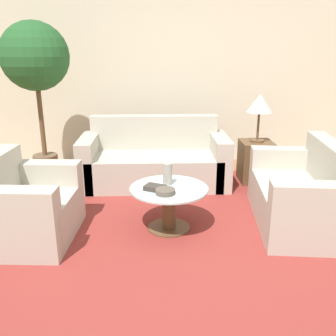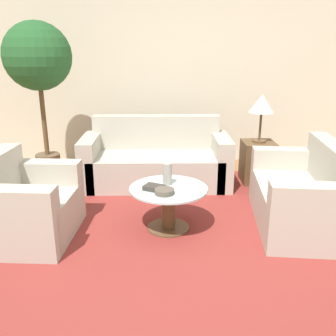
{
  "view_description": "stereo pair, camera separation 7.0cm",
  "coord_description": "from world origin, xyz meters",
  "px_view_note": "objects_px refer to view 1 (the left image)",
  "views": [
    {
      "loc": [
        -0.2,
        -2.75,
        1.72
      ],
      "look_at": [
        -0.08,
        0.84,
        0.55
      ],
      "focal_mm": 40.0,
      "sensor_mm": 36.0,
      "label": 1
    },
    {
      "loc": [
        -0.13,
        -2.75,
        1.72
      ],
      "look_at": [
        -0.08,
        0.84,
        0.55
      ],
      "focal_mm": 40.0,
      "sensor_mm": 36.0,
      "label": 2
    }
  ],
  "objects_px": {
    "armchair": "(25,210)",
    "vase": "(168,174)",
    "table_lamp": "(260,105)",
    "sofa_main": "(155,162)",
    "bowl": "(165,192)",
    "coffee_table": "(169,202)",
    "potted_plant": "(35,64)",
    "book_stack": "(155,188)",
    "loveseat": "(304,197)"
  },
  "relations": [
    {
      "from": "armchair",
      "to": "vase",
      "type": "bearing_deg",
      "value": -76.06
    },
    {
      "from": "table_lamp",
      "to": "vase",
      "type": "height_order",
      "value": "table_lamp"
    },
    {
      "from": "sofa_main",
      "to": "vase",
      "type": "distance_m",
      "value": 1.27
    },
    {
      "from": "vase",
      "to": "table_lamp",
      "type": "bearing_deg",
      "value": 45.77
    },
    {
      "from": "bowl",
      "to": "coffee_table",
      "type": "bearing_deg",
      "value": 76.06
    },
    {
      "from": "potted_plant",
      "to": "book_stack",
      "type": "xyz_separation_m",
      "value": [
        1.44,
        -1.48,
        -1.06
      ]
    },
    {
      "from": "table_lamp",
      "to": "armchair",
      "type": "bearing_deg",
      "value": -149.68
    },
    {
      "from": "bowl",
      "to": "table_lamp",
      "type": "bearing_deg",
      "value": 50.41
    },
    {
      "from": "table_lamp",
      "to": "potted_plant",
      "type": "bearing_deg",
      "value": 178.11
    },
    {
      "from": "sofa_main",
      "to": "vase",
      "type": "bearing_deg",
      "value": -84.18
    },
    {
      "from": "sofa_main",
      "to": "bowl",
      "type": "xyz_separation_m",
      "value": [
        0.1,
        -1.49,
        0.17
      ]
    },
    {
      "from": "armchair",
      "to": "potted_plant",
      "type": "xyz_separation_m",
      "value": [
        -0.24,
        1.57,
        1.23
      ]
    },
    {
      "from": "loveseat",
      "to": "book_stack",
      "type": "xyz_separation_m",
      "value": [
        -1.49,
        -0.13,
        0.17
      ]
    },
    {
      "from": "table_lamp",
      "to": "book_stack",
      "type": "distance_m",
      "value": 2.01
    },
    {
      "from": "bowl",
      "to": "sofa_main",
      "type": "bearing_deg",
      "value": 93.73
    },
    {
      "from": "sofa_main",
      "to": "bowl",
      "type": "height_order",
      "value": "sofa_main"
    },
    {
      "from": "potted_plant",
      "to": "bowl",
      "type": "height_order",
      "value": "potted_plant"
    },
    {
      "from": "armchair",
      "to": "table_lamp",
      "type": "distance_m",
      "value": 3.02
    },
    {
      "from": "coffee_table",
      "to": "potted_plant",
      "type": "bearing_deg",
      "value": 137.75
    },
    {
      "from": "vase",
      "to": "book_stack",
      "type": "distance_m",
      "value": 0.21
    },
    {
      "from": "coffee_table",
      "to": "table_lamp",
      "type": "relative_size",
      "value": 1.23
    },
    {
      "from": "sofa_main",
      "to": "book_stack",
      "type": "bearing_deg",
      "value": -89.98
    },
    {
      "from": "coffee_table",
      "to": "armchair",
      "type": "bearing_deg",
      "value": -173.98
    },
    {
      "from": "sofa_main",
      "to": "potted_plant",
      "type": "bearing_deg",
      "value": 176.26
    },
    {
      "from": "loveseat",
      "to": "bowl",
      "type": "bearing_deg",
      "value": -74.09
    },
    {
      "from": "loveseat",
      "to": "table_lamp",
      "type": "distance_m",
      "value": 1.47
    },
    {
      "from": "coffee_table",
      "to": "table_lamp",
      "type": "xyz_separation_m",
      "value": [
        1.2,
        1.34,
        0.74
      ]
    },
    {
      "from": "book_stack",
      "to": "potted_plant",
      "type": "bearing_deg",
      "value": 160.98
    },
    {
      "from": "bowl",
      "to": "potted_plant",
      "type": "bearing_deg",
      "value": 134.04
    },
    {
      "from": "armchair",
      "to": "loveseat",
      "type": "bearing_deg",
      "value": -81.57
    },
    {
      "from": "loveseat",
      "to": "coffee_table",
      "type": "distance_m",
      "value": 1.36
    },
    {
      "from": "sofa_main",
      "to": "table_lamp",
      "type": "height_order",
      "value": "table_lamp"
    },
    {
      "from": "potted_plant",
      "to": "coffee_table",
      "type": "bearing_deg",
      "value": -42.25
    },
    {
      "from": "coffee_table",
      "to": "potted_plant",
      "type": "distance_m",
      "value": 2.46
    },
    {
      "from": "loveseat",
      "to": "bowl",
      "type": "xyz_separation_m",
      "value": [
        -1.4,
        -0.24,
        0.17
      ]
    },
    {
      "from": "potted_plant",
      "to": "book_stack",
      "type": "bearing_deg",
      "value": -45.9
    },
    {
      "from": "sofa_main",
      "to": "loveseat",
      "type": "bearing_deg",
      "value": -40.06
    },
    {
      "from": "sofa_main",
      "to": "vase",
      "type": "height_order",
      "value": "sofa_main"
    },
    {
      "from": "armchair",
      "to": "potted_plant",
      "type": "bearing_deg",
      "value": 12.53
    },
    {
      "from": "armchair",
      "to": "bowl",
      "type": "relative_size",
      "value": 5.45
    },
    {
      "from": "loveseat",
      "to": "coffee_table",
      "type": "height_order",
      "value": "loveseat"
    },
    {
      "from": "table_lamp",
      "to": "potted_plant",
      "type": "distance_m",
      "value": 2.82
    },
    {
      "from": "bowl",
      "to": "vase",
      "type": "bearing_deg",
      "value": 83.55
    },
    {
      "from": "coffee_table",
      "to": "bowl",
      "type": "xyz_separation_m",
      "value": [
        -0.04,
        -0.16,
        0.18
      ]
    },
    {
      "from": "armchair",
      "to": "vase",
      "type": "xyz_separation_m",
      "value": [
        1.32,
        0.24,
        0.25
      ]
    },
    {
      "from": "sofa_main",
      "to": "potted_plant",
      "type": "height_order",
      "value": "potted_plant"
    },
    {
      "from": "vase",
      "to": "sofa_main",
      "type": "bearing_deg",
      "value": 95.82
    },
    {
      "from": "armchair",
      "to": "table_lamp",
      "type": "xyz_separation_m",
      "value": [
        2.53,
        1.48,
        0.73
      ]
    },
    {
      "from": "armchair",
      "to": "loveseat",
      "type": "xyz_separation_m",
      "value": [
        2.69,
        0.22,
        -0.0
      ]
    },
    {
      "from": "coffee_table",
      "to": "table_lamp",
      "type": "height_order",
      "value": "table_lamp"
    }
  ]
}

